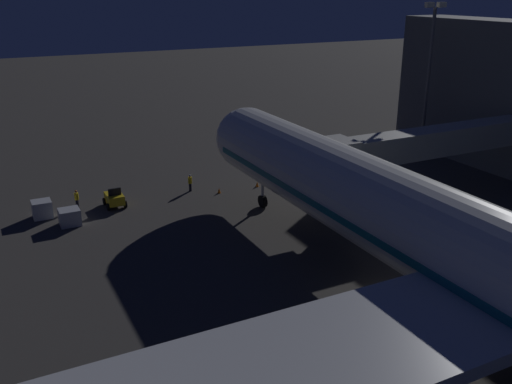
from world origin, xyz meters
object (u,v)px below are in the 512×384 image
apron_floodlight_mast (429,71)px  ground_crew_walking_aft (190,182)px  airliner_at_gate (508,276)px  baggage_tug_spare (114,199)px  traffic_cone_nose_starboard (219,191)px  baggage_container_spare (42,209)px  jet_bridge (415,145)px  baggage_container_far_row (70,217)px  traffic_cone_nose_port (257,184)px  ground_crew_under_port_wing (77,198)px

apron_floodlight_mast → ground_crew_walking_aft: apron_floodlight_mast is taller
apron_floodlight_mast → ground_crew_walking_aft: size_ratio=10.13×
airliner_at_gate → baggage_tug_spare: size_ratio=29.36×
airliner_at_gate → traffic_cone_nose_starboard: airliner_at_gate is taller
baggage_tug_spare → ground_crew_walking_aft: 8.09m
baggage_container_spare → traffic_cone_nose_starboard: 17.14m
apron_floodlight_mast → traffic_cone_nose_starboard: size_ratio=33.38×
jet_bridge → ground_crew_walking_aft: size_ratio=13.64×
apron_floodlight_mast → baggage_tug_spare: apron_floodlight_mast is taller
airliner_at_gate → baggage_container_spare: size_ratio=40.12×
apron_floodlight_mast → baggage_container_far_row: (42.82, 2.36, -9.89)m
jet_bridge → baggage_container_spare: bearing=-21.3°
airliner_at_gate → baggage_tug_spare: bearing=-69.7°
baggage_container_far_row → baggage_tug_spare: bearing=-150.0°
baggage_tug_spare → traffic_cone_nose_port: 14.93m
baggage_container_spare → ground_crew_under_port_wing: bearing=-164.3°
ground_crew_walking_aft → traffic_cone_nose_port: bearing=164.2°
apron_floodlight_mast → baggage_container_far_row: apron_floodlight_mast is taller
traffic_cone_nose_starboard → traffic_cone_nose_port: bearing=180.0°
airliner_at_gate → ground_crew_under_port_wing: size_ratio=37.56×
ground_crew_under_port_wing → jet_bridge: bearing=155.0°
baggage_container_far_row → ground_crew_under_port_wing: ground_crew_under_port_wing is taller
traffic_cone_nose_starboard → baggage_container_far_row: bearing=5.8°
airliner_at_gate → baggage_container_spare: (19.28, -34.43, -5.08)m
baggage_tug_spare → baggage_container_spare: bearing=-1.7°
baggage_container_far_row → ground_crew_under_port_wing: bearing=-109.2°
baggage_container_spare → ground_crew_under_port_wing: ground_crew_under_port_wing is taller
traffic_cone_nose_port → traffic_cone_nose_starboard: size_ratio=1.00×
baggage_container_far_row → baggage_container_spare: size_ratio=1.04×
apron_floodlight_mast → traffic_cone_nose_port: apron_floodlight_mast is taller
baggage_container_far_row → baggage_container_spare: 3.48m
baggage_container_far_row → jet_bridge: bearing=162.2°
baggage_tug_spare → traffic_cone_nose_starboard: baggage_tug_spare is taller
baggage_container_far_row → ground_crew_under_port_wing: size_ratio=0.98×
traffic_cone_nose_starboard → baggage_container_spare: bearing=-4.5°
apron_floodlight_mast → traffic_cone_nose_port: size_ratio=33.38×
baggage_tug_spare → apron_floodlight_mast: bearing=179.5°
jet_bridge → traffic_cone_nose_starboard: bearing=-36.4°
apron_floodlight_mast → ground_crew_under_port_wing: (41.50, -1.44, -9.62)m
baggage_container_far_row → traffic_cone_nose_starboard: bearing=-174.2°
airliner_at_gate → baggage_container_far_row: size_ratio=38.48×
baggage_tug_spare → ground_crew_under_port_wing: (3.32, -1.12, 0.23)m
baggage_tug_spare → jet_bridge: bearing=154.2°
jet_bridge → traffic_cone_nose_port: size_ratio=44.95×
jet_bridge → traffic_cone_nose_port: 16.71m
jet_bridge → baggage_container_spare: (32.39, -12.64, -5.19)m
apron_floodlight_mast → ground_crew_under_port_wing: bearing=-2.0°
airliner_at_gate → traffic_cone_nose_starboard: bearing=-86.2°
airliner_at_gate → ground_crew_under_port_wing: bearing=-65.7°
baggage_container_far_row → traffic_cone_nose_starboard: 15.21m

